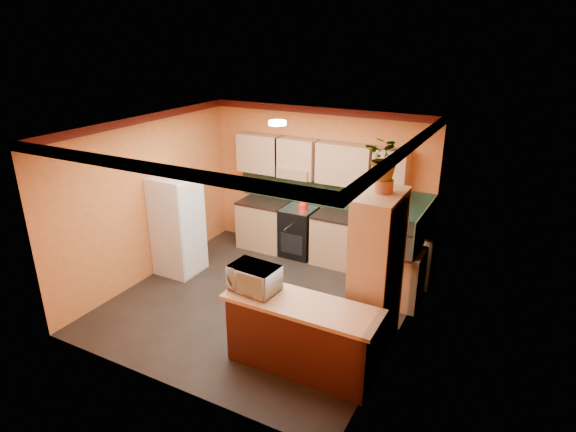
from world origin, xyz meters
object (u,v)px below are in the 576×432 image
object	(u,v)px
fridge	(178,225)
pantry	(376,272)
stove	(299,232)
base_cabinets_back	(330,239)
breakfast_bar	(301,338)
microwave	(254,278)

from	to	relation	value
fridge	pantry	size ratio (longest dim) A/B	0.81
fridge	pantry	xyz separation A→B (m)	(3.60, -0.43, 0.20)
fridge	pantry	distance (m)	3.63
stove	fridge	bearing A→B (deg)	-134.51
stove	pantry	bearing A→B (deg)	-43.45
base_cabinets_back	fridge	xyz separation A→B (m)	(-2.14, -1.54, 0.41)
base_cabinets_back	breakfast_bar	xyz separation A→B (m)	(0.86, -2.89, 0.00)
base_cabinets_back	breakfast_bar	world-z (taller)	same
pantry	breakfast_bar	distance (m)	1.26
fridge	base_cabinets_back	bearing A→B (deg)	35.76
breakfast_bar	microwave	world-z (taller)	microwave
base_cabinets_back	pantry	distance (m)	2.53
stove	fridge	distance (m)	2.20
microwave	fridge	bearing A→B (deg)	154.12
pantry	microwave	size ratio (longest dim) A/B	3.58
base_cabinets_back	breakfast_bar	size ratio (longest dim) A/B	2.03
breakfast_bar	stove	bearing A→B (deg)	117.16
stove	pantry	world-z (taller)	pantry
fridge	microwave	size ratio (longest dim) A/B	2.90
base_cabinets_back	fridge	distance (m)	2.67
stove	microwave	size ratio (longest dim) A/B	1.55
stove	breakfast_bar	bearing A→B (deg)	-62.84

